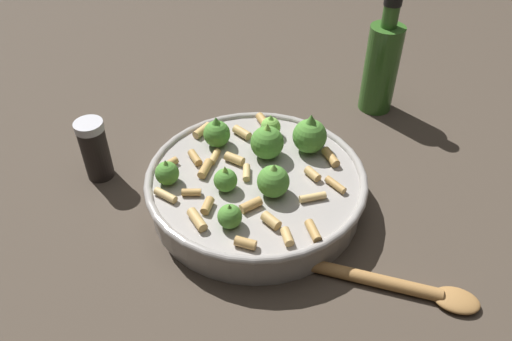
{
  "coord_description": "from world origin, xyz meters",
  "views": [
    {
      "loc": [
        -0.42,
        0.27,
        0.48
      ],
      "look_at": [
        0.0,
        0.0,
        0.06
      ],
      "focal_mm": 34.83,
      "sensor_mm": 36.0,
      "label": 1
    }
  ],
  "objects": [
    {
      "name": "wooden_spoon",
      "position": [
        -0.2,
        -0.04,
        0.01
      ],
      "size": [
        0.21,
        0.18,
        0.02
      ],
      "color": "#9E703D",
      "rests_on": "ground"
    },
    {
      "name": "pepper_shaker",
      "position": [
        0.17,
        0.16,
        0.05
      ],
      "size": [
        0.04,
        0.04,
        0.09
      ],
      "color": "black",
      "rests_on": "ground"
    },
    {
      "name": "olive_oil_bottle",
      "position": [
        0.09,
        -0.3,
        0.08
      ],
      "size": [
        0.06,
        0.06,
        0.2
      ],
      "color": "#336023",
      "rests_on": "ground"
    },
    {
      "name": "cooking_pan",
      "position": [
        0.0,
        -0.0,
        0.03
      ],
      "size": [
        0.3,
        0.3,
        0.11
      ],
      "color": "#9E9993",
      "rests_on": "ground"
    },
    {
      "name": "ground_plane",
      "position": [
        0.0,
        0.0,
        0.0
      ],
      "size": [
        2.4,
        2.4,
        0.0
      ],
      "primitive_type": "plane",
      "color": "#42382D"
    }
  ]
}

